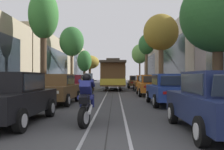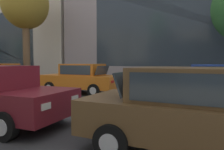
# 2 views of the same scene
# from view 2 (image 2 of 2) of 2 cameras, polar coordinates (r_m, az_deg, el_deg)

# --- Properties ---
(building_facade_right) EXTENTS (5.12, 62.93, 9.23)m
(building_facade_right) POSITION_cam_2_polar(r_m,az_deg,el_deg) (27.28, -27.64, 8.50)
(building_facade_right) COLOR gray
(building_facade_right) RESTS_ON ground
(parked_car_brown_second_left) EXTENTS (2.13, 4.42, 1.58)m
(parked_car_brown_second_left) POSITION_cam_2_polar(r_m,az_deg,el_deg) (4.18, 21.81, -8.95)
(parked_car_brown_second_left) COLOR brown
(parked_car_brown_second_left) RESTS_ON ground
(parked_car_blue_second_right) EXTENTS (2.00, 4.36, 1.58)m
(parked_car_blue_second_right) POSITION_cam_2_polar(r_m,az_deg,el_deg) (9.99, 25.70, -1.94)
(parked_car_blue_second_right) COLOR #233D93
(parked_car_blue_second_right) RESTS_ON ground
(parked_car_orange_mid_right) EXTENTS (2.05, 4.38, 1.58)m
(parked_car_orange_mid_right) POSITION_cam_2_polar(r_m,az_deg,el_deg) (11.67, -8.25, -0.90)
(parked_car_orange_mid_right) COLOR orange
(parked_car_orange_mid_right) RESTS_ON ground
(street_tree_kerb_right_second) EXTENTS (3.43, 3.11, 7.61)m
(street_tree_kerb_right_second) POSITION_cam_2_polar(r_m,az_deg,el_deg) (17.11, -22.01, 16.87)
(street_tree_kerb_right_second) COLOR brown
(street_tree_kerb_right_second) RESTS_ON ground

